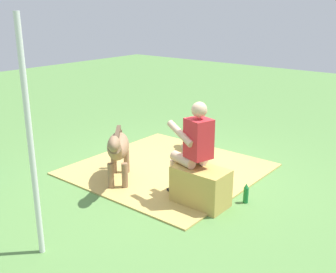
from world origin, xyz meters
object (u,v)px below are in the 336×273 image
object	(u,v)px
person_seated	(193,146)
pony_standing	(118,148)
hay_bale	(201,186)
tent_pole_left	(30,142)
pony_lying	(195,150)
soda_bottle	(246,193)

from	to	relation	value
person_seated	pony_standing	xyz separation A→B (m)	(1.16, 0.24, -0.22)
hay_bale	tent_pole_left	world-z (taller)	tent_pole_left
pony_standing	pony_lying	world-z (taller)	pony_standing
hay_bale	pony_standing	bearing A→B (deg)	8.95
hay_bale	tent_pole_left	distance (m)	2.33
person_seated	soda_bottle	distance (m)	0.97
hay_bale	person_seated	distance (m)	0.55
pony_lying	tent_pole_left	size ratio (longest dim) A/B	0.47
person_seated	pony_standing	distance (m)	1.21
hay_bale	soda_bottle	size ratio (longest dim) A/B	2.59
pony_standing	pony_lying	bearing A→B (deg)	-102.58
hay_bale	tent_pole_left	size ratio (longest dim) A/B	0.29
pony_standing	pony_lying	distance (m)	1.56
person_seated	soda_bottle	size ratio (longest dim) A/B	4.97
pony_lying	soda_bottle	distance (m)	1.68
hay_bale	tent_pole_left	xyz separation A→B (m)	(0.69, 1.99, 0.99)
tent_pole_left	pony_standing	bearing A→B (deg)	-70.31
person_seated	pony_lying	xyz separation A→B (m)	(0.84, -1.23, -0.59)
pony_lying	soda_bottle	xyz separation A→B (m)	(-1.45, 0.85, -0.05)
person_seated	pony_standing	bearing A→B (deg)	11.77
tent_pole_left	hay_bale	bearing A→B (deg)	-109.14
person_seated	soda_bottle	xyz separation A→B (m)	(-0.61, -0.38, -0.64)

